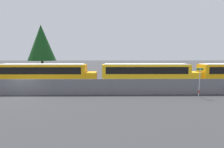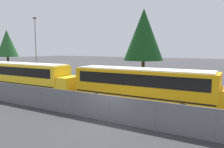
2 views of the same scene
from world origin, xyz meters
The scene contains 7 objects.
ground_plane centered at (0.00, 0.00, 0.00)m, with size 200.00×200.00×0.00m, color #38383A.
fence centered at (0.00, 0.00, 0.87)m, with size 79.06×0.07×1.70m.
school_bus_1 centered at (-13.08, 4.30, 1.80)m, with size 12.82×2.47×3.04m.
school_bus_2 centered at (0.55, 4.63, 1.80)m, with size 12.82×2.47×3.04m.
light_pole centered at (-21.40, 13.04, 5.16)m, with size 0.60×0.24×9.53m.
tree_0 centered at (-33.58, 16.45, 5.67)m, with size 4.17×4.17×8.41m.
tree_1 centered at (-4.34, 16.52, 6.48)m, with size 5.34×5.34×9.96m.
Camera 2 is at (6.80, -11.46, 4.58)m, focal length 35.00 mm.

